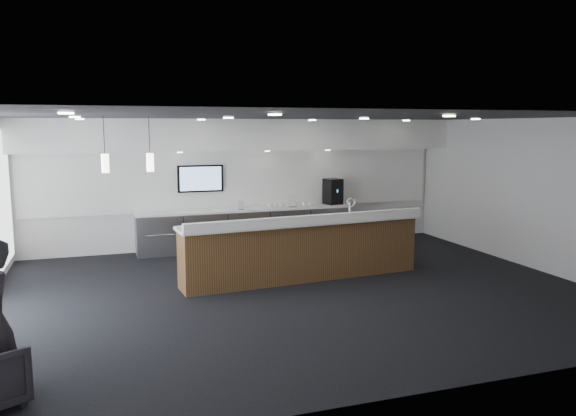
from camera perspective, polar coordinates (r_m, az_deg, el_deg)
name	(u,v)px	position (r m, az deg, el deg)	size (l,w,h in m)	color
ground	(299,291)	(9.87, 1.08, -8.40)	(10.00, 10.00, 0.00)	black
ceiling	(299,116)	(9.46, 1.13, 9.29)	(10.00, 8.00, 0.02)	black
back_wall	(242,183)	(13.36, -4.70, 2.52)	(10.00, 0.02, 3.00)	silver
right_wall	(536,194)	(12.17, 23.86, 1.28)	(0.02, 8.00, 3.00)	silver
soffit_bulkhead	(246,135)	(12.85, -4.28, 7.43)	(10.00, 0.90, 0.70)	white
alcove_panel	(242,179)	(13.32, -4.68, 2.93)	(9.80, 0.06, 1.40)	white
back_credenza	(246,228)	(13.15, -4.27, -2.07)	(5.06, 0.66, 0.95)	gray
wall_tv	(200,179)	(13.05, -8.88, 2.97)	(1.05, 0.08, 0.62)	black
pendant_left	(149,161)	(9.75, -13.97, 4.61)	(0.12, 0.12, 0.30)	#FFE9C6
pendant_right	(105,162)	(9.72, -18.10, 4.44)	(0.12, 0.12, 0.30)	#FFE9C6
ceiling_can_lights	(299,118)	(9.46, 1.13, 9.11)	(7.00, 5.00, 0.02)	white
service_counter	(303,249)	(10.48, 1.53, -4.15)	(4.71, 1.17, 1.49)	#482C18
coffee_machine	(333,191)	(13.76, 4.58, 1.68)	(0.42, 0.51, 0.62)	black
info_sign_left	(241,205)	(12.90, -4.81, 0.31)	(0.15, 0.02, 0.20)	silver
info_sign_right	(292,201)	(13.27, 0.43, 0.71)	(0.20, 0.02, 0.27)	silver
cup_0	(309,204)	(13.46, 2.19, 0.45)	(0.11, 0.11, 0.10)	white
cup_1	(304,204)	(13.41, 1.63, 0.42)	(0.11, 0.11, 0.10)	white
cup_2	(298,204)	(13.36, 1.07, 0.40)	(0.11, 0.11, 0.10)	white
cup_3	(293,204)	(13.32, 0.50, 0.37)	(0.11, 0.11, 0.10)	white
cup_4	(287,205)	(13.27, -0.07, 0.35)	(0.11, 0.11, 0.10)	white
cup_5	(282,205)	(13.23, -0.64, 0.32)	(0.11, 0.11, 0.10)	white
cup_6	(276,205)	(13.19, -1.22, 0.29)	(0.11, 0.11, 0.10)	white
cup_7	(270,205)	(13.15, -1.80, 0.27)	(0.11, 0.11, 0.10)	white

